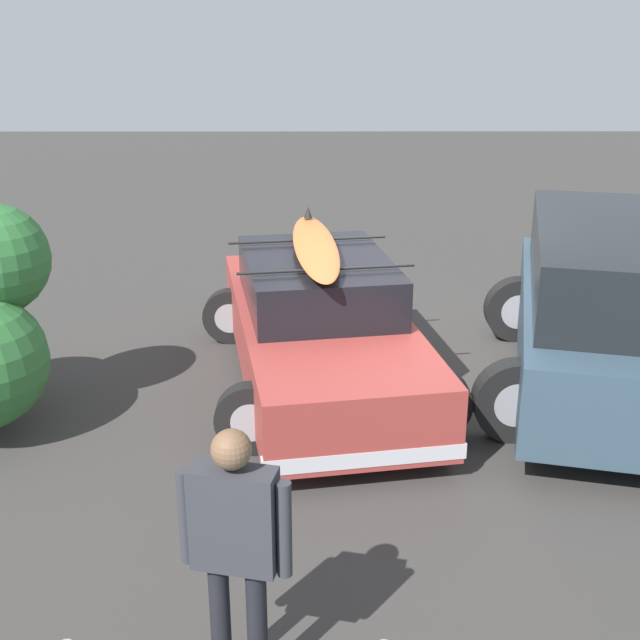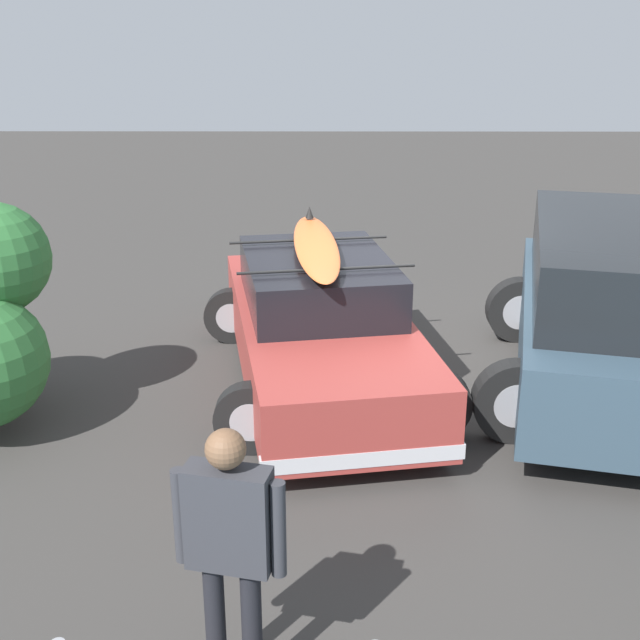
% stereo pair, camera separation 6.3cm
% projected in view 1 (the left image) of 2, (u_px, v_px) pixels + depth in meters
% --- Properties ---
extents(ground_plane, '(44.00, 44.00, 0.02)m').
position_uv_depth(ground_plane, '(388.00, 374.00, 9.01)').
color(ground_plane, '#383533').
rests_on(ground_plane, ground).
extents(sedan_car, '(2.85, 4.69, 1.66)m').
position_uv_depth(sedan_car, '(319.00, 325.00, 8.58)').
color(sedan_car, '#9E3833').
rests_on(sedan_car, ground).
extents(suv_car, '(3.33, 4.76, 1.81)m').
position_uv_depth(suv_car, '(619.00, 308.00, 8.27)').
color(suv_car, '#334756').
rests_on(suv_car, ground).
extents(person_bystander, '(0.64, 0.29, 1.67)m').
position_uv_depth(person_bystander, '(235.00, 538.00, 4.43)').
color(person_bystander, black).
rests_on(person_bystander, ground).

